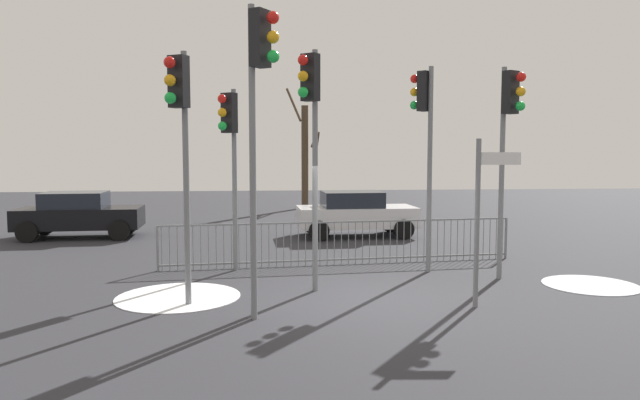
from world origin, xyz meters
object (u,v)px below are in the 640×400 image
Objects in this scene: traffic_light_mid_right at (259,92)px; traffic_light_foreground_right at (509,125)px; traffic_light_rear_left at (311,116)px; direction_sign_post at (481,214)px; traffic_light_rear_right at (425,123)px; traffic_light_mid_left at (180,120)px; traffic_light_foreground_left at (230,138)px; car_white_mid at (355,213)px; car_black_trailing at (79,214)px; bare_tree_left at (305,154)px.

traffic_light_mid_right is 1.12× the size of traffic_light_foreground_right.
direction_sign_post is (2.91, -1.38, -1.79)m from traffic_light_rear_left.
traffic_light_mid_right is 5.23m from traffic_light_rear_right.
traffic_light_rear_right is 1.56× the size of direction_sign_post.
traffic_light_rear_left is at bearing -173.37° from traffic_light_mid_right.
traffic_light_foreground_left is at bearing -75.12° from traffic_light_mid_left.
direction_sign_post reaches higher than car_white_mid.
traffic_light_mid_left is 1.08× the size of traffic_light_foreground_left.
traffic_light_rear_left reaches higher than traffic_light_rear_right.
traffic_light_mid_right reaches higher than traffic_light_rear_left.
traffic_light_mid_left is at bearing -18.26° from traffic_light_foreground_right.
traffic_light_mid_right is at bearing 135.08° from traffic_light_foreground_left.
traffic_light_mid_left is 6.83m from traffic_light_foreground_right.
traffic_light_mid_left reaches higher than traffic_light_foreground_left.
direction_sign_post is (-1.36, -2.14, -1.66)m from traffic_light_foreground_right.
car_black_trailing is at bearing -64.60° from traffic_light_foreground_right.
car_black_trailing is (-5.21, 5.74, -2.31)m from traffic_light_foreground_left.
car_black_trailing is (-9.64, 6.06, -2.67)m from traffic_light_rear_right.
car_white_mid is at bearing -102.96° from traffic_light_foreground_right.
bare_tree_left reaches higher than traffic_light_mid_left.
traffic_light_mid_left reaches higher than car_black_trailing.
traffic_light_mid_left is 18.11m from bare_tree_left.
direction_sign_post is at bearing 131.14° from traffic_light_mid_right.
car_white_mid is (-0.95, 8.79, -0.92)m from direction_sign_post.
traffic_light_mid_left is at bearing -65.91° from car_black_trailing.
traffic_light_rear_left is 1.58× the size of direction_sign_post.
car_white_mid is at bearing -67.13° from traffic_light_rear_left.
traffic_light_foreground_left is at bearing -100.01° from bare_tree_left.
traffic_light_rear_right is 1.03× the size of traffic_light_foreground_right.
traffic_light_mid_right is 10.16m from car_white_mid.
traffic_light_mid_right is 1.09× the size of traffic_light_rear_right.
traffic_light_rear_left is (2.37, 0.88, 0.15)m from traffic_light_mid_left.
car_black_trailing is at bearing -114.35° from traffic_light_mid_right.
car_black_trailing is (-4.54, 8.76, -2.56)m from traffic_light_mid_left.
car_black_trailing is at bearing -35.26° from traffic_light_mid_left.
car_white_mid is (-2.30, 6.65, -2.58)m from traffic_light_foreground_right.
traffic_light_foreground_right is 4.34m from traffic_light_rear_left.
car_black_trailing is (-11.18, 7.13, -2.58)m from traffic_light_foreground_right.
bare_tree_left reaches higher than car_black_trailing.
bare_tree_left is at bearing -65.29° from traffic_light_foreground_left.
traffic_light_mid_right reaches higher than direction_sign_post.
traffic_light_mid_right is at bearing -110.51° from car_white_mid.
traffic_light_mid_left is at bearing 58.12° from traffic_light_rear_left.
car_black_trailing is (-5.94, 9.73, -2.98)m from traffic_light_mid_right.
car_black_trailing is at bearing 174.00° from car_white_mid.
car_black_trailing is 0.68× the size of bare_tree_left.
traffic_light_foreground_left is 6.82m from car_white_mid.
direction_sign_post is at bearing -135.04° from traffic_light_rear_right.
traffic_light_mid_left is 1.17× the size of car_black_trailing.
traffic_light_rear_right is at bearing -124.76° from traffic_light_mid_left.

